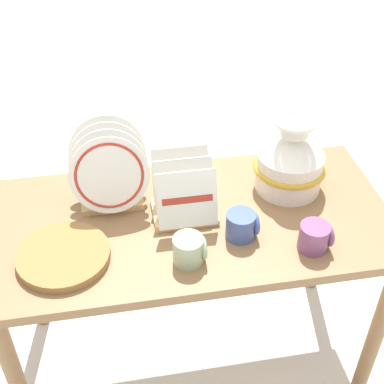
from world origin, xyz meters
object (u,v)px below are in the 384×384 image
object	(u,v)px
mug_cobalt_glaze	(242,225)
ceramic_vase	(290,160)
mug_plum_glaze	(315,237)
wicker_charger_stack	(63,256)
dish_rack_round_plates	(109,174)
mug_sage_glaze	(190,250)
dish_rack_square_plates	(184,199)

from	to	relation	value
mug_cobalt_glaze	ceramic_vase	bearing A→B (deg)	44.60
ceramic_vase	mug_plum_glaze	size ratio (longest dim) A/B	2.74
ceramic_vase	wicker_charger_stack	size ratio (longest dim) A/B	0.98
dish_rack_round_plates	wicker_charger_stack	world-z (taller)	dish_rack_round_plates
dish_rack_round_plates	wicker_charger_stack	xyz separation A→B (m)	(-0.16, -0.25, -0.11)
ceramic_vase	mug_sage_glaze	xyz separation A→B (m)	(-0.40, -0.30, -0.07)
ceramic_vase	mug_cobalt_glaze	bearing A→B (deg)	-135.40
dish_rack_round_plates	mug_cobalt_glaze	bearing A→B (deg)	-31.76
mug_sage_glaze	mug_plum_glaze	world-z (taller)	same
ceramic_vase	mug_plum_glaze	xyz separation A→B (m)	(-0.01, -0.31, -0.07)
ceramic_vase	dish_rack_square_plates	bearing A→B (deg)	-167.60
dish_rack_square_plates	mug_plum_glaze	xyz separation A→B (m)	(0.37, -0.23, -0.02)
ceramic_vase	dish_rack_round_plates	xyz separation A→B (m)	(-0.62, 0.03, 0.00)
dish_rack_round_plates	dish_rack_square_plates	xyz separation A→B (m)	(0.23, -0.11, -0.05)
ceramic_vase	wicker_charger_stack	xyz separation A→B (m)	(-0.78, -0.23, -0.10)
ceramic_vase	mug_sage_glaze	size ratio (longest dim) A/B	2.74
dish_rack_round_plates	mug_sage_glaze	xyz separation A→B (m)	(0.21, -0.32, -0.07)
mug_sage_glaze	mug_plum_glaze	bearing A→B (deg)	-1.81
wicker_charger_stack	ceramic_vase	bearing A→B (deg)	16.23
mug_cobalt_glaze	mug_sage_glaze	size ratio (longest dim) A/B	1.00
mug_sage_glaze	mug_plum_glaze	xyz separation A→B (m)	(0.39, -0.01, 0.00)
dish_rack_square_plates	mug_cobalt_glaze	world-z (taller)	dish_rack_square_plates
mug_plum_glaze	mug_cobalt_glaze	bearing A→B (deg)	156.39
dish_rack_round_plates	mug_cobalt_glaze	xyz separation A→B (m)	(0.40, -0.24, -0.07)
ceramic_vase	mug_sage_glaze	bearing A→B (deg)	-143.52
mug_cobalt_glaze	mug_sage_glaze	xyz separation A→B (m)	(-0.18, -0.08, 0.00)
wicker_charger_stack	mug_sage_glaze	bearing A→B (deg)	-10.64
ceramic_vase	wicker_charger_stack	world-z (taller)	ceramic_vase
mug_sage_glaze	ceramic_vase	bearing A→B (deg)	36.48
ceramic_vase	mug_sage_glaze	distance (m)	0.51
dish_rack_square_plates	dish_rack_round_plates	bearing A→B (deg)	154.57
dish_rack_square_plates	mug_plum_glaze	bearing A→B (deg)	-31.24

